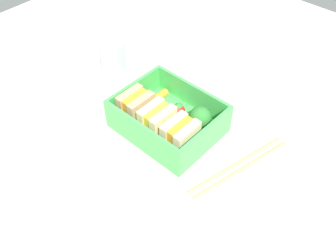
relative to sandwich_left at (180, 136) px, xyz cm
name	(u,v)px	position (x,y,z in cm)	size (l,w,h in cm)	color
ground_plane	(168,132)	(5.16, -2.72, -4.88)	(120.00, 120.00, 2.00)	beige
bento_tray	(168,126)	(5.16, -2.72, -3.28)	(17.29, 13.90, 1.20)	#47B553
bento_rim	(168,114)	(5.16, -2.72, -0.28)	(17.29, 13.90, 4.80)	#47B553
sandwich_left	(180,136)	(0.00, 0.00, 0.00)	(4.25, 5.44, 5.35)	beige
sandwich_center_left	(157,121)	(5.16, 0.00, 0.00)	(4.25, 5.44, 5.35)	beige
sandwich_center	(136,107)	(10.33, 0.00, 0.00)	(4.25, 5.44, 5.35)	tan
broccoli_floret	(200,118)	(0.17, -5.36, 0.15)	(3.92, 3.92, 4.88)	#84D25F
strawberry_far_left	(180,111)	(4.77, -5.50, -1.32)	(2.47, 2.47, 3.07)	red
carrot_stick_far_left	(158,98)	(10.66, -5.96, -1.95)	(1.45, 1.45, 4.59)	orange
chopstick_pair	(240,166)	(-9.39, -4.08, -3.53)	(6.52, 19.77, 0.70)	tan
drinking_glass	(113,59)	(23.65, -6.68, 0.16)	(5.25, 5.25, 8.08)	silver
folded_napkin	(212,77)	(8.10, -19.56, -3.68)	(14.54, 10.35, 0.40)	silver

